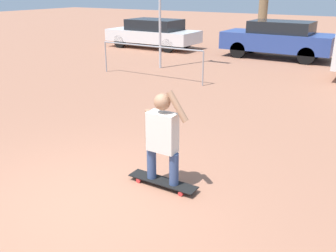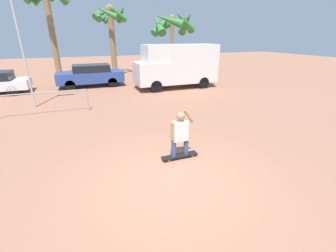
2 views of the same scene
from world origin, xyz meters
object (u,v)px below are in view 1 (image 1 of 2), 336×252
person_skateboarder (162,134)px  parked_car_white (153,33)px  skateboard (163,182)px  parked_car_blue (278,39)px

person_skateboarder → parked_car_white: 13.87m
skateboard → parked_car_blue: (-1.76, 11.81, 0.74)m
skateboard → person_skateboarder: person_skateboarder is taller
parked_car_blue → parked_car_white: 6.08m
person_skateboarder → parked_car_blue: size_ratio=0.32×
skateboard → parked_car_white: 13.89m
person_skateboarder → parked_car_blue: 11.94m
person_skateboarder → parked_car_white: bearing=124.3°
parked_car_blue → parked_car_white: size_ratio=0.99×
person_skateboarder → parked_car_white: size_ratio=0.31×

